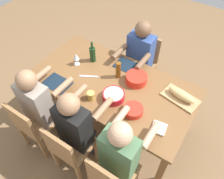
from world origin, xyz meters
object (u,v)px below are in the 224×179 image
at_px(chair_near_right, 111,177).
at_px(napkin_stack, 159,128).
at_px(serving_bowl_fruit, 133,110).
at_px(wine_glass, 76,57).
at_px(chair_near_left, 33,124).
at_px(diner_near_left, 40,102).
at_px(serving_bowl_pasta, 114,96).
at_px(chair_far_center, 143,60).
at_px(serving_bowl_greens, 136,78).
at_px(diner_near_center, 77,125).
at_px(wine_bottle, 93,54).
at_px(diner_near_right, 121,152).
at_px(dining_table, 112,87).
at_px(diner_far_center, 139,56).
at_px(cutting_board, 180,98).
at_px(bread_loaf, 181,95).
at_px(chair_near_center, 68,148).
at_px(beer_bottle, 118,70).
at_px(cup_near_center, 91,96).

bearing_deg(chair_near_right, napkin_stack, 71.99).
height_order(serving_bowl_fruit, wine_glass, wine_glass).
bearing_deg(chair_near_left, diner_near_left, 90.00).
distance_m(diner_near_left, serving_bowl_pasta, 0.83).
relative_size(chair_far_center, serving_bowl_greens, 3.38).
height_order(diner_near_center, diner_near_left, same).
bearing_deg(chair_near_left, wine_glass, 91.31).
bearing_deg(diner_near_center, wine_glass, 128.96).
relative_size(chair_near_right, wine_bottle, 2.93).
bearing_deg(diner_near_right, dining_table, 129.39).
relative_size(diner_far_center, serving_bowl_fruit, 5.73).
distance_m(cutting_board, wine_glass, 1.34).
height_order(cutting_board, bread_loaf, bread_loaf).
xyz_separation_m(diner_near_right, napkin_stack, (0.19, 0.40, 0.05)).
distance_m(chair_near_right, diner_near_right, 0.28).
bearing_deg(wine_bottle, diner_far_center, 46.47).
bearing_deg(chair_far_center, napkin_stack, -56.45).
distance_m(chair_near_center, diner_near_left, 0.61).
relative_size(serving_bowl_greens, serving_bowl_pasta, 1.03).
xyz_separation_m(chair_near_center, diner_near_center, (0.00, 0.18, 0.21)).
xyz_separation_m(diner_near_center, chair_near_right, (0.54, -0.18, -0.21)).
distance_m(bread_loaf, beer_bottle, 0.77).
bearing_deg(serving_bowl_pasta, cup_near_center, -146.25).
distance_m(diner_near_right, cup_near_center, 0.70).
relative_size(chair_near_center, diner_near_left, 0.71).
height_order(cutting_board, cup_near_center, cup_near_center).
bearing_deg(diner_far_center, diner_near_right, -67.68).
distance_m(chair_near_center, beer_bottle, 1.04).
height_order(serving_bowl_greens, cup_near_center, serving_bowl_greens).
relative_size(chair_far_center, wine_glass, 5.12).
bearing_deg(beer_bottle, cup_near_center, -97.74).
distance_m(cup_near_center, napkin_stack, 0.80).
bearing_deg(napkin_stack, cup_near_center, -175.64).
distance_m(chair_far_center, beer_bottle, 0.80).
relative_size(chair_near_right, serving_bowl_greens, 3.38).
xyz_separation_m(serving_bowl_fruit, wine_bottle, (-0.84, 0.43, 0.07)).
bearing_deg(dining_table, serving_bowl_greens, 38.88).
distance_m(bread_loaf, wine_glass, 1.33).
distance_m(serving_bowl_fruit, wine_glass, 1.01).
bearing_deg(diner_near_center, diner_far_center, 90.00).
bearing_deg(wine_glass, diner_far_center, 48.02).
bearing_deg(bread_loaf, chair_near_right, -101.67).
xyz_separation_m(chair_near_right, wine_glass, (-1.10, 0.88, 0.37)).
bearing_deg(serving_bowl_fruit, dining_table, 151.53).
bearing_deg(serving_bowl_greens, wine_bottle, 177.88).
height_order(serving_bowl_pasta, bread_loaf, bread_loaf).
xyz_separation_m(bread_loaf, wine_bottle, (-1.19, -0.02, 0.04)).
relative_size(chair_near_center, beer_bottle, 3.86).
xyz_separation_m(chair_near_left, wine_glass, (-0.02, 0.88, 0.37)).
distance_m(serving_bowl_pasta, beer_bottle, 0.35).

